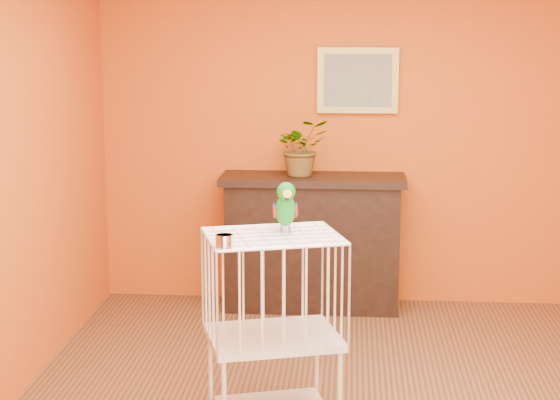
{
  "coord_description": "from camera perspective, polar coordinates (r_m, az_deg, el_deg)",
  "views": [
    {
      "loc": [
        -0.04,
        -5.0,
        2.21
      ],
      "look_at": [
        -0.42,
        -0.13,
        1.26
      ],
      "focal_mm": 60.0,
      "sensor_mm": 36.0,
      "label": 1
    }
  ],
  "objects": [
    {
      "name": "framed_picture",
      "position": [
        7.23,
        4.76,
        7.27
      ],
      "size": [
        0.62,
        0.04,
        0.5
      ],
      "color": "#A9913C",
      "rests_on": "room_shell"
    },
    {
      "name": "feed_cup",
      "position": [
        4.73,
        -3.4,
        -2.5
      ],
      "size": [
        0.09,
        0.09,
        0.06
      ],
      "primitive_type": "cylinder",
      "color": "silver",
      "rests_on": "birdcage"
    },
    {
      "name": "birdcage",
      "position": [
        5.14,
        -0.42,
        -7.78
      ],
      "size": [
        0.82,
        0.72,
        1.08
      ],
      "rotation": [
        0.0,
        0.0,
        0.3
      ],
      "color": "white",
      "rests_on": "ground"
    },
    {
      "name": "room_shell",
      "position": [
        5.04,
        4.85,
        3.77
      ],
      "size": [
        4.5,
        4.5,
        4.5
      ],
      "color": "#D44D13",
      "rests_on": "ground"
    },
    {
      "name": "parrot",
      "position": [
        5.02,
        0.34,
        -0.41
      ],
      "size": [
        0.15,
        0.26,
        0.29
      ],
      "rotation": [
        0.0,
        0.0,
        0.17
      ],
      "color": "#59544C",
      "rests_on": "birdcage"
    },
    {
      "name": "console_cabinet",
      "position": [
        7.21,
        1.98,
        -2.59
      ],
      "size": [
        1.4,
        0.5,
        1.04
      ],
      "color": "black",
      "rests_on": "ground"
    },
    {
      "name": "potted_plant",
      "position": [
        7.1,
        1.33,
        2.85
      ],
      "size": [
        0.52,
        0.55,
        0.34
      ],
      "primitive_type": "imported",
      "rotation": [
        0.0,
        0.0,
        0.39
      ],
      "color": "#26722D",
      "rests_on": "console_cabinet"
    }
  ]
}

